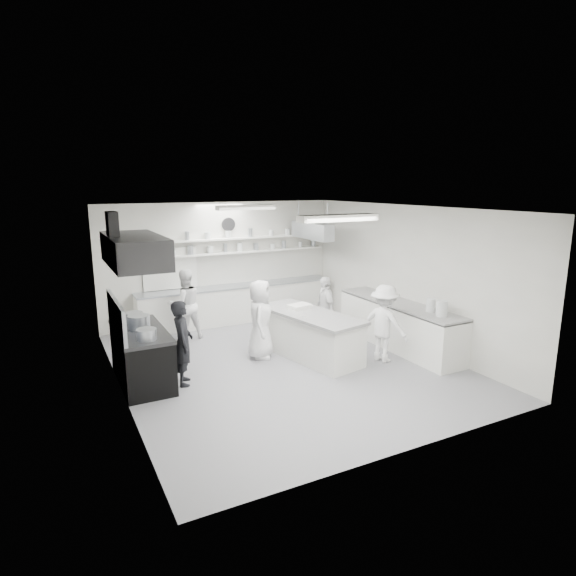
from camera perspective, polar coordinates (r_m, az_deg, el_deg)
name	(u,v)px	position (r m, az deg, el deg)	size (l,w,h in m)	color
floor	(284,364)	(9.42, -0.48, -9.13)	(6.00, 7.00, 0.02)	gray
ceiling	(284,208)	(8.77, -0.52, 9.55)	(6.00, 7.00, 0.02)	white
wall_back	(221,262)	(12.15, -7.99, 3.05)	(6.00, 0.04, 3.00)	silver
wall_front	(411,343)	(6.17, 14.45, -6.36)	(6.00, 0.04, 3.00)	silver
wall_left	(117,308)	(8.11, -19.77, -2.22)	(0.04, 7.00, 3.00)	silver
wall_right	(407,275)	(10.65, 14.07, 1.49)	(0.04, 7.00, 3.00)	silver
stove	(142,358)	(8.85, -17.06, -7.95)	(0.80, 1.80, 0.90)	black
exhaust_hood	(134,250)	(8.40, -17.87, 4.31)	(0.85, 2.00, 0.50)	#2C2C2E
back_counter	(238,304)	(12.18, -6.05, -1.87)	(5.00, 0.60, 0.92)	white
shelf_lower	(249,251)	(12.24, -4.73, 4.38)	(4.20, 0.26, 0.04)	white
shelf_upper	(248,238)	(12.19, -4.76, 6.01)	(4.20, 0.26, 0.04)	white
pass_through_window	(170,269)	(11.78, -13.93, 2.27)	(1.30, 0.04, 1.00)	black
wall_clock	(228,224)	(12.06, -7.16, 7.56)	(0.32, 0.32, 0.05)	white
right_counter	(398,325)	(10.51, 13.05, -4.38)	(0.74, 3.30, 0.94)	white
pot_rack	(312,231)	(11.88, 2.89, 6.84)	(0.30, 1.60, 0.40)	#A9AFB9
light_fixture_front	(338,218)	(7.22, 6.02, 8.33)	(1.30, 0.25, 0.10)	white
light_fixture_rear	(246,207)	(10.41, -5.06, 9.56)	(1.30, 0.25, 0.10)	white
prep_island	(309,336)	(9.71, 2.54, -5.71)	(0.87, 2.34, 0.86)	white
stove_pot	(139,324)	(8.71, -17.37, -4.08)	(0.37, 0.37, 0.30)	#A9AFB9
cook_stove	(183,343)	(8.49, -12.48, -6.41)	(0.55, 0.36, 1.50)	black
cook_back	(185,304)	(10.92, -12.20, -1.93)	(0.77, 0.60, 1.59)	white
cook_island_left	(260,319)	(9.56, -3.34, -3.74)	(0.78, 0.50, 1.59)	white
cook_island_right	(325,309)	(10.64, 4.44, -2.46)	(0.85, 0.35, 1.45)	white
cook_right	(384,323)	(9.53, 11.42, -4.18)	(0.99, 0.57, 1.53)	white
bowl_island_a	(299,308)	(9.95, 1.26, -2.45)	(0.28, 0.28, 0.07)	#A9AFB9
bowl_island_b	(304,317)	(9.32, 1.94, -3.54)	(0.18, 0.18, 0.06)	white
bowl_right	(380,296)	(10.97, 10.97, -0.89)	(0.22, 0.22, 0.05)	white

